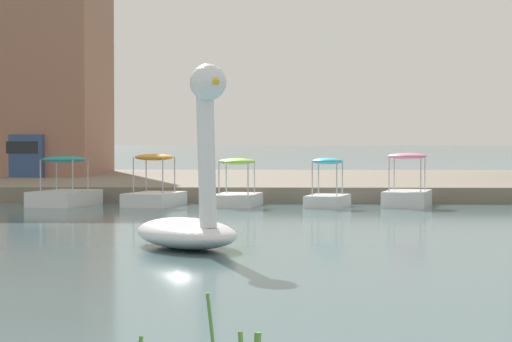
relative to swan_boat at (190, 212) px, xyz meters
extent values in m
cube|color=slate|center=(2.99, 23.59, -0.45)|extent=(150.87, 19.47, 0.51)
ellipsoid|color=white|center=(-0.09, 0.16, -0.42)|extent=(2.82, 3.32, 0.57)
cylinder|color=white|center=(0.36, -0.65, 1.06)|extent=(0.50, 0.56, 2.64)
sphere|color=white|center=(0.40, -0.71, 2.38)|extent=(0.90, 0.90, 0.66)
cone|color=yellow|center=(0.53, -0.95, 2.38)|extent=(0.54, 0.57, 0.37)
cube|color=white|center=(5.54, 12.59, -0.46)|extent=(1.80, 2.52, 0.48)
ellipsoid|color=pink|center=(5.54, 12.59, 0.84)|extent=(1.49, 1.62, 0.20)
cylinder|color=#B7B7BF|center=(5.21, 13.24, 0.31)|extent=(0.04, 0.04, 1.06)
cylinder|color=#B7B7BF|center=(6.14, 13.01, 0.31)|extent=(0.04, 0.04, 1.06)
cylinder|color=#B7B7BF|center=(4.94, 12.18, 0.31)|extent=(0.04, 0.04, 1.06)
cylinder|color=#B7B7BF|center=(5.87, 11.95, 0.31)|extent=(0.04, 0.04, 1.06)
cube|color=white|center=(3.08, 12.23, -0.52)|extent=(1.52, 2.04, 0.36)
ellipsoid|color=#2DB7D1|center=(3.08, 12.23, 0.69)|extent=(1.17, 1.24, 0.20)
cylinder|color=#B7B7BF|center=(2.83, 12.73, 0.18)|extent=(0.04, 0.04, 1.03)
cylinder|color=#B7B7BF|center=(3.55, 12.53, 0.18)|extent=(0.04, 0.04, 1.03)
cylinder|color=#B7B7BF|center=(2.61, 11.93, 0.18)|extent=(0.04, 0.04, 1.03)
cylinder|color=#B7B7BF|center=(3.34, 11.74, 0.18)|extent=(0.04, 0.04, 1.03)
cube|color=white|center=(0.31, 12.48, -0.51)|extent=(1.57, 2.31, 0.38)
ellipsoid|color=#8CCC38|center=(0.31, 12.48, 0.67)|extent=(1.31, 1.47, 0.20)
cylinder|color=#B7B7BF|center=(-0.05, 13.06, 0.18)|extent=(0.04, 0.04, 0.99)
cylinder|color=#B7B7BF|center=(0.84, 12.92, 0.18)|extent=(0.04, 0.04, 0.99)
cylinder|color=#B7B7BF|center=(-0.21, 12.03, 0.18)|extent=(0.04, 0.04, 0.99)
cylinder|color=#B7B7BF|center=(0.68, 11.89, 0.18)|extent=(0.04, 0.04, 0.99)
cube|color=white|center=(-2.24, 12.52, -0.50)|extent=(1.88, 2.47, 0.41)
ellipsoid|color=orange|center=(-2.24, 12.52, 0.80)|extent=(1.48, 1.52, 0.20)
cylinder|color=#B7B7BF|center=(-2.57, 13.13, 0.26)|extent=(0.04, 0.04, 1.09)
cylinder|color=#B7B7BF|center=(-1.65, 12.88, 0.26)|extent=(0.04, 0.04, 1.09)
cylinder|color=#B7B7BF|center=(-2.83, 12.17, 0.26)|extent=(0.04, 0.04, 1.09)
cylinder|color=#B7B7BF|center=(-1.91, 11.92, 0.26)|extent=(0.04, 0.04, 1.09)
cube|color=white|center=(-5.03, 12.50, -0.47)|extent=(2.07, 2.67, 0.47)
ellipsoid|color=teal|center=(-5.03, 12.50, 0.73)|extent=(1.68, 1.58, 0.20)
cylinder|color=#B7B7BF|center=(-5.41, 13.13, 0.25)|extent=(0.04, 0.04, 0.97)
cylinder|color=#B7B7BF|center=(-4.35, 12.81, 0.25)|extent=(0.04, 0.04, 0.97)
cylinder|color=#B7B7BF|center=(-5.70, 12.19, 0.25)|extent=(0.04, 0.04, 0.97)
cylinder|color=#B7B7BF|center=(-4.64, 11.87, 0.25)|extent=(0.04, 0.04, 0.97)
camera|label=1|loc=(1.76, -19.33, 1.35)|focal=72.85mm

